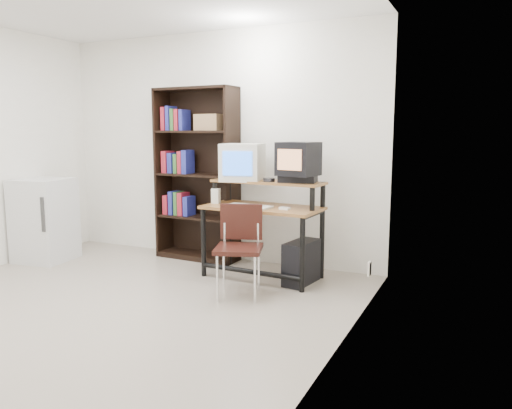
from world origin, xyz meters
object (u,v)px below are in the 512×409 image
at_px(mini_fridge, 44,220).
at_px(crt_monitor, 243,162).
at_px(crt_tv, 298,159).
at_px(computer_desk, 263,211).
at_px(school_chair, 240,240).
at_px(pc_tower, 301,262).
at_px(bookshelf, 198,173).

bearing_deg(mini_fridge, crt_monitor, 6.36).
bearing_deg(crt_tv, computer_desk, -159.77).
relative_size(crt_tv, school_chair, 0.49).
height_order(crt_monitor, crt_tv, crt_tv).
relative_size(school_chair, mini_fridge, 0.86).
bearing_deg(pc_tower, crt_tv, 135.64).
distance_m(computer_desk, crt_tv, 0.63).
height_order(crt_tv, school_chair, crt_tv).
bearing_deg(pc_tower, computer_desk, -177.96).
relative_size(bookshelf, mini_fridge, 2.08).
xyz_separation_m(bookshelf, mini_fridge, (-1.55, -0.84, -0.53)).
distance_m(pc_tower, school_chair, 0.74).
bearing_deg(bookshelf, pc_tower, -14.26).
relative_size(computer_desk, crt_tv, 3.03).
relative_size(crt_tv, bookshelf, 0.20).
bearing_deg(pc_tower, crt_monitor, 176.25).
bearing_deg(crt_monitor, crt_tv, -15.09).
bearing_deg(pc_tower, school_chair, -118.20).
bearing_deg(school_chair, computer_desk, 74.18).
distance_m(crt_tv, bookshelf, 1.40).
distance_m(crt_tv, mini_fridge, 3.04).
bearing_deg(computer_desk, crt_monitor, 162.80).
distance_m(pc_tower, bookshelf, 1.70).
bearing_deg(school_chair, crt_tv, 45.66).
xyz_separation_m(school_chair, mini_fridge, (-2.58, 0.14, -0.03)).
xyz_separation_m(pc_tower, school_chair, (-0.40, -0.54, 0.29)).
bearing_deg(crt_monitor, bookshelf, 147.07).
relative_size(crt_monitor, school_chair, 0.59).
height_order(bookshelf, mini_fridge, bookshelf).
xyz_separation_m(crt_monitor, mini_fridge, (-2.27, -0.56, -0.69)).
bearing_deg(crt_monitor, computer_desk, -31.98).
height_order(crt_monitor, school_chair, crt_monitor).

